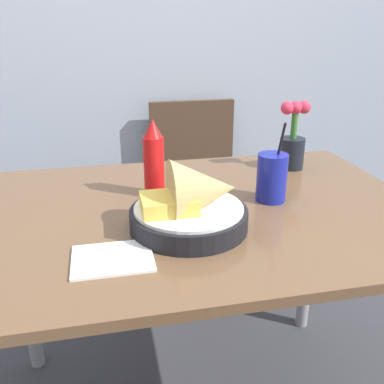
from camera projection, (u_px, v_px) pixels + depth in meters
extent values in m
cube|color=brown|center=(198.00, 212.00, 1.13)|extent=(1.20, 0.83, 0.02)
cylinder|color=gray|center=(24.00, 282.00, 1.49)|extent=(0.05, 0.05, 0.73)
cylinder|color=gray|center=(309.00, 249.00, 1.70)|extent=(0.05, 0.05, 0.73)
cylinder|color=#473323|center=(169.00, 267.00, 1.85)|extent=(0.03, 0.03, 0.44)
cylinder|color=#473323|center=(248.00, 258.00, 1.92)|extent=(0.03, 0.03, 0.44)
cylinder|color=#473323|center=(158.00, 230.00, 2.18)|extent=(0.03, 0.03, 0.44)
cylinder|color=#473323|center=(226.00, 223.00, 2.25)|extent=(0.03, 0.03, 0.44)
cube|color=#473323|center=(201.00, 199.00, 1.96)|extent=(0.40, 0.40, 0.02)
cube|color=#473323|center=(192.00, 143.00, 2.05)|extent=(0.40, 0.03, 0.41)
cylinder|color=black|center=(189.00, 219.00, 1.01)|extent=(0.28, 0.28, 0.05)
cylinder|color=white|center=(189.00, 208.00, 1.00)|extent=(0.26, 0.26, 0.01)
cone|color=tan|center=(203.00, 190.00, 0.99)|extent=(0.15, 0.15, 0.15)
cube|color=#E5C14C|center=(169.00, 205.00, 0.97)|extent=(0.13, 0.10, 0.04)
cylinder|color=red|center=(154.00, 167.00, 1.18)|extent=(0.06, 0.06, 0.17)
cone|color=red|center=(153.00, 128.00, 1.14)|extent=(0.05, 0.05, 0.05)
cylinder|color=#192399|center=(272.00, 178.00, 1.15)|extent=(0.08, 0.08, 0.13)
cylinder|color=black|center=(271.00, 181.00, 1.16)|extent=(0.08, 0.08, 0.11)
cylinder|color=black|center=(278.00, 156.00, 1.13)|extent=(0.01, 0.07, 0.20)
cylinder|color=black|center=(292.00, 153.00, 1.41)|extent=(0.08, 0.08, 0.10)
cylinder|color=#33722D|center=(294.00, 124.00, 1.38)|extent=(0.02, 0.02, 0.09)
sphere|color=#DB334C|center=(296.00, 108.00, 1.36)|extent=(0.04, 0.04, 0.04)
sphere|color=#DB334C|center=(287.00, 108.00, 1.35)|extent=(0.04, 0.04, 0.04)
sphere|color=#DB334C|center=(304.00, 107.00, 1.36)|extent=(0.04, 0.04, 0.04)
cube|color=white|center=(113.00, 258.00, 0.88)|extent=(0.17, 0.13, 0.01)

